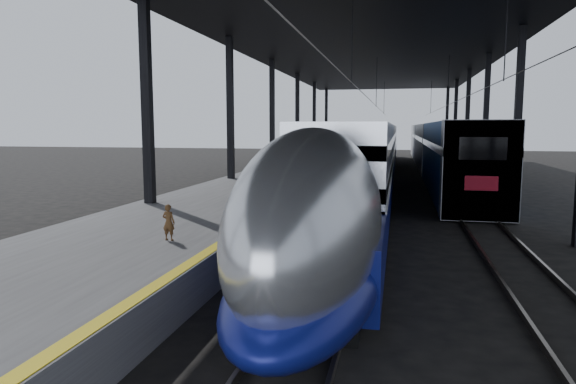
% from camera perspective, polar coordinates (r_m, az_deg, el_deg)
% --- Properties ---
extents(ground, '(160.00, 160.00, 0.00)m').
position_cam_1_polar(ground, '(14.36, -3.15, -8.72)').
color(ground, black).
rests_on(ground, ground).
extents(platform, '(6.00, 80.00, 1.00)m').
position_cam_1_polar(platform, '(34.25, -0.01, 1.43)').
color(platform, '#4C4C4F').
rests_on(platform, ground).
extents(yellow_strip, '(0.30, 80.00, 0.01)m').
position_cam_1_polar(yellow_strip, '(33.73, 4.65, 2.18)').
color(yellow_strip, gold).
rests_on(yellow_strip, platform).
extents(rails, '(6.52, 80.00, 0.16)m').
position_cam_1_polar(rails, '(33.55, 13.47, 0.39)').
color(rails, slate).
rests_on(rails, ground).
extents(canopy, '(18.00, 75.00, 9.47)m').
position_cam_1_polar(canopy, '(33.77, 9.35, 15.92)').
color(canopy, black).
rests_on(canopy, ground).
extents(tgv_train, '(2.85, 65.20, 4.08)m').
position_cam_1_polar(tgv_train, '(37.68, 9.60, 4.00)').
color(tgv_train, silver).
rests_on(tgv_train, ground).
extents(second_train, '(3.09, 56.05, 4.25)m').
position_cam_1_polar(second_train, '(49.37, 16.04, 4.84)').
color(second_train, navy).
rests_on(second_train, ground).
extents(child, '(0.37, 0.26, 0.96)m').
position_cam_1_polar(child, '(13.74, -13.13, -3.30)').
color(child, '#51351B').
rests_on(child, platform).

